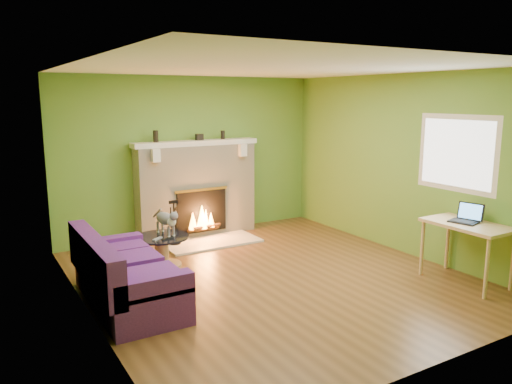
% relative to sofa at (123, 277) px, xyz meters
% --- Properties ---
extents(floor, '(5.00, 5.00, 0.00)m').
position_rel_sofa_xyz_m(floor, '(1.86, -0.15, -0.31)').
color(floor, brown).
rests_on(floor, ground).
extents(ceiling, '(5.00, 5.00, 0.00)m').
position_rel_sofa_xyz_m(ceiling, '(1.86, -0.15, 2.29)').
color(ceiling, white).
rests_on(ceiling, wall_back).
extents(wall_back, '(5.00, 0.00, 5.00)m').
position_rel_sofa_xyz_m(wall_back, '(1.86, 2.35, 0.99)').
color(wall_back, '#5B8A2D').
rests_on(wall_back, floor).
extents(wall_front, '(5.00, 0.00, 5.00)m').
position_rel_sofa_xyz_m(wall_front, '(1.86, -2.65, 0.99)').
color(wall_front, '#5B8A2D').
rests_on(wall_front, floor).
extents(wall_left, '(0.00, 5.00, 5.00)m').
position_rel_sofa_xyz_m(wall_left, '(-0.39, -0.15, 0.99)').
color(wall_left, '#5B8A2D').
rests_on(wall_left, floor).
extents(wall_right, '(0.00, 5.00, 5.00)m').
position_rel_sofa_xyz_m(wall_right, '(4.11, -0.15, 0.99)').
color(wall_right, '#5B8A2D').
rests_on(wall_right, floor).
extents(window_frame, '(0.00, 1.20, 1.20)m').
position_rel_sofa_xyz_m(window_frame, '(4.10, -1.05, 1.24)').
color(window_frame, silver).
rests_on(window_frame, wall_right).
extents(window_pane, '(0.00, 1.06, 1.06)m').
position_rel_sofa_xyz_m(window_pane, '(4.09, -1.05, 1.24)').
color(window_pane, white).
rests_on(window_pane, wall_right).
extents(fireplace, '(2.10, 0.46, 1.58)m').
position_rel_sofa_xyz_m(fireplace, '(1.86, 2.17, 0.46)').
color(fireplace, beige).
rests_on(fireplace, floor).
extents(hearth, '(1.50, 0.75, 0.03)m').
position_rel_sofa_xyz_m(hearth, '(1.86, 1.65, -0.30)').
color(hearth, beige).
rests_on(hearth, floor).
extents(mantel, '(2.10, 0.28, 0.08)m').
position_rel_sofa_xyz_m(mantel, '(1.86, 2.15, 1.23)').
color(mantel, silver).
rests_on(mantel, fireplace).
extents(sofa, '(0.85, 1.79, 0.80)m').
position_rel_sofa_xyz_m(sofa, '(0.00, 0.00, 0.00)').
color(sofa, '#431A64').
rests_on(sofa, floor).
extents(coffee_table, '(0.74, 0.74, 0.42)m').
position_rel_sofa_xyz_m(coffee_table, '(0.81, 1.00, -0.07)').
color(coffee_table, tan).
rests_on(coffee_table, floor).
extents(desk, '(0.59, 1.02, 0.76)m').
position_rel_sofa_xyz_m(desk, '(3.81, -1.50, 0.35)').
color(desk, tan).
rests_on(desk, floor).
extents(cat, '(0.31, 0.62, 0.37)m').
position_rel_sofa_xyz_m(cat, '(0.89, 1.05, 0.29)').
color(cat, '#5D5E62').
rests_on(cat, coffee_table).
extents(remote_silver, '(0.17, 0.13, 0.02)m').
position_rel_sofa_xyz_m(remote_silver, '(0.71, 0.88, 0.11)').
color(remote_silver, '#939396').
rests_on(remote_silver, coffee_table).
extents(remote_black, '(0.16, 0.05, 0.02)m').
position_rel_sofa_xyz_m(remote_black, '(0.83, 0.82, 0.11)').
color(remote_black, black).
rests_on(remote_black, coffee_table).
extents(laptop, '(0.35, 0.37, 0.24)m').
position_rel_sofa_xyz_m(laptop, '(3.79, -1.45, 0.56)').
color(laptop, black).
rests_on(laptop, desk).
extents(fire_tools, '(0.18, 0.18, 0.69)m').
position_rel_sofa_xyz_m(fire_tools, '(1.31, 1.80, 0.06)').
color(fire_tools, black).
rests_on(fire_tools, hearth).
extents(mantel_vase_left, '(0.08, 0.08, 0.18)m').
position_rel_sofa_xyz_m(mantel_vase_left, '(1.20, 2.18, 1.36)').
color(mantel_vase_left, black).
rests_on(mantel_vase_left, mantel).
extents(mantel_vase_right, '(0.07, 0.07, 0.14)m').
position_rel_sofa_xyz_m(mantel_vase_right, '(2.36, 2.18, 1.34)').
color(mantel_vase_right, black).
rests_on(mantel_vase_right, mantel).
extents(mantel_box, '(0.12, 0.08, 0.10)m').
position_rel_sofa_xyz_m(mantel_box, '(1.93, 2.18, 1.32)').
color(mantel_box, black).
rests_on(mantel_box, mantel).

